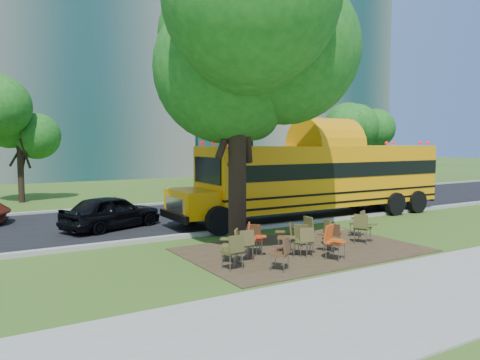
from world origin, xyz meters
TOP-DOWN VIEW (x-y plane):
  - ground at (0.00, 0.00)m, footprint 160.00×160.00m
  - sidewalk at (0.00, -5.00)m, footprint 60.00×4.00m
  - dirt_patch at (1.00, -0.50)m, footprint 7.00×4.50m
  - asphalt_road at (0.00, 7.00)m, footprint 80.00×8.00m
  - kerb_near at (0.00, 3.00)m, footprint 80.00×0.25m
  - kerb_far at (0.00, 11.10)m, footprint 80.00×0.25m
  - building_right at (24.00, 38.00)m, footprint 30.00×16.00m
  - bg_tree_2 at (-5.00, 16.00)m, footprint 4.80×4.80m
  - bg_tree_3 at (8.00, 14.00)m, footprint 5.60×5.60m
  - bg_tree_4 at (16.00, 13.00)m, footprint 5.00×5.00m
  - main_tree at (-0.36, 1.08)m, footprint 7.20×7.20m
  - school_bus at (5.64, 4.00)m, footprint 12.59×2.96m
  - chair_0 at (-1.91, -1.39)m, footprint 0.62×0.59m
  - chair_1 at (-1.22, -0.82)m, footprint 0.64×0.53m
  - chair_2 at (-0.90, -2.04)m, footprint 0.58×0.73m
  - chair_3 at (0.43, -1.07)m, footprint 0.78×0.62m
  - chair_4 at (0.57, -1.20)m, footprint 0.72×0.57m
  - chair_5 at (0.95, -1.86)m, footprint 0.66×0.76m
  - chair_6 at (1.56, -1.11)m, footprint 0.66×0.57m
  - chair_7 at (3.17, -0.80)m, footprint 0.78×0.66m
  - chair_8 at (-1.59, -0.73)m, footprint 0.64×0.81m
  - chair_9 at (-0.57, -0.12)m, footprint 0.74×0.59m
  - chair_10 at (-0.67, -0.34)m, footprint 0.63×0.80m
  - chair_11 at (0.40, -0.48)m, footprint 0.60×0.76m
  - chair_12 at (1.99, -0.63)m, footprint 0.54×0.68m
  - chair_13 at (3.86, 0.04)m, footprint 0.63×0.74m
  - chair_14 at (1.38, -0.09)m, footprint 0.54×0.60m
  - black_car at (-3.00, 5.81)m, footprint 4.12×2.84m

SIDE VIEW (x-z plane):
  - ground at x=0.00m, z-range 0.00..0.00m
  - dirt_patch at x=1.00m, z-range 0.00..0.03m
  - sidewalk at x=0.00m, z-range 0.00..0.04m
  - asphalt_road at x=0.00m, z-range 0.00..0.04m
  - kerb_near at x=0.00m, z-range 0.00..0.14m
  - kerb_far at x=0.00m, z-range 0.00..0.14m
  - chair_6 at x=1.56m, z-range 0.10..0.94m
  - chair_9 at x=-0.57m, z-range 0.10..0.96m
  - chair_4 at x=0.57m, z-range 0.10..0.97m
  - chair_2 at x=-0.90m, z-range 0.10..0.97m
  - chair_12 at x=1.99m, z-range 0.10..0.98m
  - chair_11 at x=0.40m, z-range 0.10..0.99m
  - chair_3 at x=0.43m, z-range 0.11..1.01m
  - chair_1 at x=-1.22m, z-range 0.11..1.01m
  - chair_13 at x=3.86m, z-range 0.11..1.04m
  - chair_14 at x=1.38m, z-range 0.11..1.04m
  - chair_8 at x=-1.59m, z-range 0.11..1.05m
  - chair_0 at x=-1.91m, z-range 0.11..1.05m
  - chair_10 at x=-0.67m, z-range 0.11..1.06m
  - chair_7 at x=3.17m, z-range 0.11..1.08m
  - chair_5 at x=0.95m, z-range 0.11..1.09m
  - black_car at x=-3.00m, z-range 0.00..1.30m
  - school_bus at x=5.64m, z-range 0.24..3.31m
  - bg_tree_2 at x=-5.00m, z-range 0.90..7.52m
  - bg_tree_4 at x=16.00m, z-range 0.92..7.77m
  - bg_tree_3 at x=8.00m, z-range 1.11..8.95m
  - main_tree at x=-0.36m, z-range 1.23..10.93m
  - building_right at x=24.00m, z-range 0.00..25.00m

